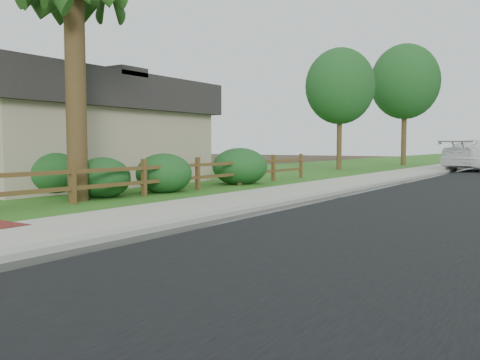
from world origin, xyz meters
The scene contains 14 objects.
ground centered at (0.00, 0.00, 0.00)m, with size 120.00×120.00×0.00m, color #31261B.
curb centered at (0.40, 35.00, 0.06)m, with size 0.40×90.00×0.12m, color #9C9B8E.
sidewalk centered at (-0.90, 35.00, 0.05)m, with size 2.20×90.00×0.10m, color #AFA799.
grass_strip centered at (-2.80, 35.00, 0.03)m, with size 1.60×90.00×0.06m, color #1F5017.
lawn_near centered at (-8.00, 35.00, 0.02)m, with size 9.00×90.00×0.04m, color #1F5017.
ranch_fence centered at (-3.60, 6.40, 0.62)m, with size 0.12×16.92×1.10m.
house centered at (-11.00, 7.00, 2.08)m, with size 10.60×9.60×4.05m.
boulder centered at (-5.23, 8.16, 0.33)m, with size 1.00×0.75×0.67m, color brown.
shrub_a centered at (-4.47, 4.48, 0.57)m, with size 1.53×1.53×1.15m, color #18441A.
shrub_b centered at (-6.50, 4.10, 0.68)m, with size 1.95×1.95×1.36m, color #18441A.
shrub_c centered at (-4.02, 6.48, 0.62)m, with size 1.71×1.71×1.24m, color #18441A.
shrub_d centered at (-3.90, 10.46, 0.69)m, with size 2.02×2.02×1.38m, color #18441A.
tree_near_left centered at (-5.12, 22.62, 4.84)m, with size 3.97×3.97×7.04m.
tree_mid_left centered at (-3.90, 31.27, 5.89)m, with size 4.77×4.77×8.53m.
Camera 1 is at (6.52, -5.06, 1.50)m, focal length 38.00 mm.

